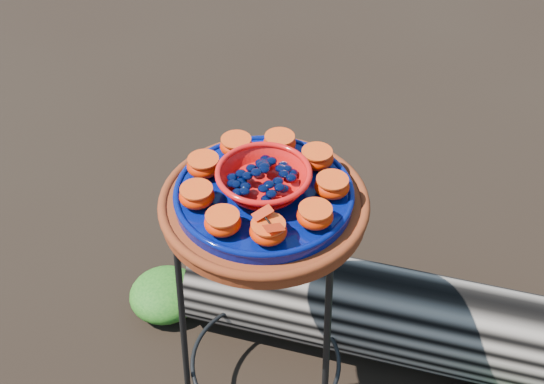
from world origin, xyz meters
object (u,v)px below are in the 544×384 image
(cobalt_plate, at_px, (264,195))
(red_bowl, at_px, (264,181))
(terracotta_saucer, at_px, (264,206))
(driftwood_log, at_px, (444,325))
(plant_stand, at_px, (265,313))

(cobalt_plate, height_order, red_bowl, red_bowl)
(terracotta_saucer, height_order, driftwood_log, terracotta_saucer)
(cobalt_plate, xyz_separation_m, driftwood_log, (0.45, 0.26, -0.61))
(driftwood_log, bearing_deg, cobalt_plate, -150.38)
(driftwood_log, bearing_deg, plant_stand, -150.38)
(cobalt_plate, bearing_deg, plant_stand, 0.00)
(red_bowl, xyz_separation_m, driftwood_log, (0.45, 0.26, -0.65))
(terracotta_saucer, height_order, red_bowl, red_bowl)
(cobalt_plate, bearing_deg, terracotta_saucer, 0.00)
(terracotta_saucer, distance_m, driftwood_log, 0.78)
(terracotta_saucer, relative_size, red_bowl, 2.33)
(cobalt_plate, bearing_deg, red_bowl, 0.00)
(red_bowl, bearing_deg, plant_stand, 0.00)
(plant_stand, xyz_separation_m, red_bowl, (0.00, 0.00, 0.44))
(plant_stand, bearing_deg, driftwood_log, 29.62)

